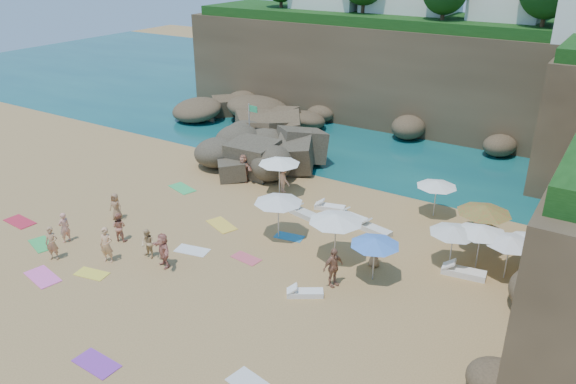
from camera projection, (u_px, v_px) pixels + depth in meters
The scene contains 44 objects.
ground at pixel (225, 238), 29.22m from camera, with size 120.00×120.00×0.00m, color tan.
seawater at pixel (424, 107), 52.37m from camera, with size 120.00×120.00×0.00m, color #0C4751.
cliff_back at pixel (431, 77), 45.91m from camera, with size 44.00×8.00×8.00m, color brown.
rock_promontory at pixel (240, 127), 46.93m from camera, with size 12.00×7.00×2.00m, color brown, non-canonical shape.
marina_masts at pixel (277, 57), 59.20m from camera, with size 3.10×0.10×6.00m.
rock_outcrop at pixel (254, 168), 38.37m from camera, with size 7.28×5.46×2.91m, color brown, non-canonical shape.
flag_pole at pixel (251, 124), 39.14m from camera, with size 0.77×0.12×3.94m.
parasol_0 at pixel (279, 161), 33.43m from camera, with size 2.53×2.53×2.39m.
parasol_1 at pixel (437, 184), 30.88m from camera, with size 2.25×2.25×2.13m.
parasol_2 at pixel (454, 230), 25.90m from camera, with size 2.27×2.27×2.15m.
parasol_3 at pixel (481, 229), 25.82m from camera, with size 2.35×2.35×2.22m.
parasol_4 at pixel (511, 240), 25.01m from camera, with size 2.27×2.27×2.15m.
parasol_6 at pixel (485, 209), 27.16m from camera, with size 2.64×2.64×2.49m.
parasol_8 at pixel (529, 238), 25.65m from camera, with size 2.00×2.00×1.89m.
parasol_9 at pixel (278, 199), 28.46m from camera, with size 2.52×2.52×2.38m.
parasol_10 at pixel (375, 242), 24.90m from camera, with size 2.26×2.26×2.14m.
parasol_11 at pixel (336, 218), 26.36m from camera, with size 2.62×2.62×2.48m.
lounger_0 at pixel (305, 214), 31.50m from camera, with size 1.90×0.63×0.30m, color silver.
lounger_1 at pixel (375, 230), 29.77m from camera, with size 1.90×0.63×0.30m, color silver.
lounger_2 at pixel (464, 273), 25.92m from camera, with size 1.98×0.66×0.31m, color white.
lounger_3 at pixel (330, 207), 32.33m from camera, with size 1.73×0.58×0.27m, color white.
lounger_4 at pixel (352, 217), 31.15m from camera, with size 1.77×0.59×0.28m, color white.
lounger_5 at pixel (305, 293), 24.45m from camera, with size 1.59×0.53×0.25m, color white.
towel_1 at pixel (43, 277), 25.84m from camera, with size 1.95×0.97×0.03m, color #FE63BF.
towel_3 at pixel (42, 244), 28.63m from camera, with size 1.72×0.86×0.03m, color green.
towel_4 at pixel (92, 274), 26.08m from camera, with size 1.54×0.77×0.03m, color yellow.
towel_5 at pixel (192, 250), 28.06m from camera, with size 1.69×0.84×0.03m, color white.
towel_6 at pixel (97, 363), 20.53m from camera, with size 1.79×0.89×0.03m, color purple.
towel_7 at pixel (20, 222), 30.93m from camera, with size 1.88×0.94×0.03m, color red.
towel_8 at pixel (289, 237), 29.36m from camera, with size 1.50×0.75×0.03m, color #227BB7.
towel_9 at pixel (246, 258), 27.36m from camera, with size 1.47×0.73×0.03m, color #D45263.
towel_11 at pixel (182, 188), 35.13m from camera, with size 1.88×0.94×0.03m, color #35BC5E.
towel_12 at pixel (222, 225), 30.58m from camera, with size 1.90×0.95×0.03m, color yellow.
person_stand_0 at pixel (106, 245), 26.75m from camera, with size 0.66×0.44×1.82m, color tan.
person_stand_1 at pixel (119, 227), 28.73m from camera, with size 0.75×0.59×1.55m, color tan.
person_stand_2 at pixel (284, 179), 34.32m from camera, with size 1.12×0.46×1.73m, color #EAA985.
person_stand_3 at pixel (333, 267), 24.86m from camera, with size 1.10×0.46×1.88m, color #A36D51.
person_stand_4 at pixel (374, 252), 26.44m from camera, with size 0.75×0.41×1.54m, color tan.
person_stand_5 at pixel (243, 168), 35.81m from camera, with size 1.71×0.49×1.84m, color #B8785C.
person_stand_6 at pixel (64, 227), 28.60m from camera, with size 0.59×0.39×1.63m, color #E99B84.
person_lie_2 at pixel (117, 216), 31.20m from camera, with size 0.73×1.50×0.40m, color #9A6F4D.
person_lie_3 at pixel (164, 262), 26.62m from camera, with size 1.59×1.71×0.46m, color tan.
person_lie_4 at pixel (54, 255), 27.23m from camera, with size 0.62×1.71×0.41m, color tan.
person_lie_5 at pixel (149, 253), 27.34m from camera, with size 0.72×1.48×0.56m, color tan.
Camera 1 is at (16.51, -19.96, 14.12)m, focal length 35.00 mm.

